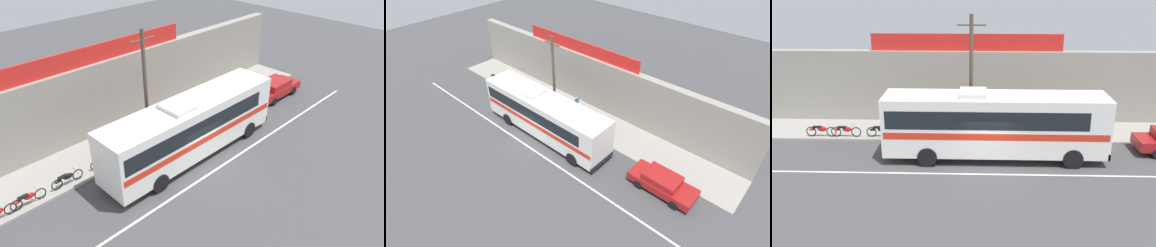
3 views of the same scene
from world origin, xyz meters
TOP-DOWN VIEW (x-y plane):
  - ground_plane at (0.00, 0.00)m, footprint 70.00×70.00m
  - sidewalk_slab at (0.00, 5.20)m, footprint 30.00×3.60m
  - storefront_facade at (0.00, 7.35)m, footprint 30.00×0.70m
  - storefront_billboard at (-1.29, 7.35)m, footprint 12.36×0.12m
  - road_center_stripe at (0.00, -0.80)m, footprint 30.00×0.14m
  - intercity_bus at (0.31, 1.27)m, footprint 11.79×2.65m
  - parked_car at (10.58, 2.25)m, footprint 4.53×1.90m
  - utility_pole at (-0.93, 3.65)m, footprint 1.60×0.22m
  - motorcycle_orange at (-6.39, 3.85)m, footprint 1.83×0.56m
  - motorcycle_green at (-3.99, 3.92)m, footprint 1.93×0.56m
  - motorcycle_purple at (-8.54, 3.80)m, footprint 1.85×0.56m
  - pedestrian_far_left at (0.22, 5.22)m, footprint 0.30×0.48m

SIDE VIEW (x-z plane):
  - ground_plane at x=0.00m, z-range 0.00..0.00m
  - road_center_stripe at x=0.00m, z-range 0.00..0.01m
  - sidewalk_slab at x=0.00m, z-range 0.00..0.14m
  - motorcycle_orange at x=-6.39m, z-range 0.09..1.04m
  - motorcycle_green at x=-3.99m, z-range 0.09..1.04m
  - motorcycle_purple at x=-8.54m, z-range 0.09..1.04m
  - parked_car at x=10.58m, z-range 0.05..1.42m
  - pedestrian_far_left at x=0.22m, z-range 0.27..1.91m
  - intercity_bus at x=0.31m, z-range 0.17..3.96m
  - storefront_facade at x=0.00m, z-range 0.00..4.80m
  - utility_pole at x=-0.93m, z-range 0.27..7.60m
  - storefront_billboard at x=-1.29m, z-range 4.80..5.90m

